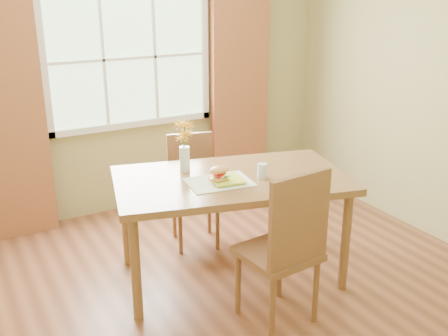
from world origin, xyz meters
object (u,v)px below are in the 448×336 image
chair_far (193,184)px  croissant_sandwich (219,174)px  flower_vase (184,141)px  chair_near (288,244)px  water_glass (262,171)px  dining_table (231,188)px

chair_far → croissant_sandwich: 0.87m
croissant_sandwich → flower_vase: size_ratio=0.39×
chair_near → water_glass: bearing=67.8°
chair_near → flower_vase: (-0.25, 0.99, 0.46)m
chair_near → chair_far: (0.01, 1.41, -0.08)m
chair_near → flower_vase: 1.12m
water_glass → dining_table: bearing=148.3°
croissant_sandwich → flower_vase: flower_vase is taller
croissant_sandwich → chair_near: bearing=-77.6°
croissant_sandwich → water_glass: (0.33, -0.05, -0.02)m
chair_near → water_glass: (0.18, 0.60, 0.27)m
chair_near → dining_table: bearing=85.6°
croissant_sandwich → flower_vase: (-0.10, 0.35, 0.17)m
chair_near → chair_far: bearing=84.4°
chair_near → flower_vase: bearing=99.1°
dining_table → chair_far: (0.02, 0.70, -0.22)m
chair_far → croissant_sandwich: bearing=-86.9°
chair_far → flower_vase: (-0.26, -0.42, 0.54)m
dining_table → water_glass: bearing=-17.5°
dining_table → chair_far: size_ratio=1.97×
chair_near → chair_far: chair_near is taller
dining_table → flower_vase: (-0.24, 0.28, 0.32)m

